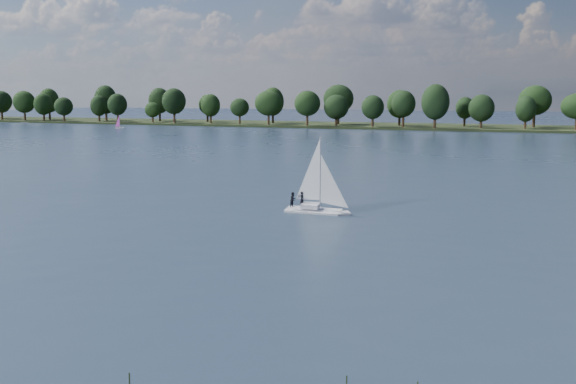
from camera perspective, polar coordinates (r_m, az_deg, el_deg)
The scene contains 6 objects.
ground at distance 130.91m, azimuth 13.86°, elevation 2.97°, with size 700.00×700.00×0.00m, color #233342.
far_shore at distance 242.25m, azimuth 16.94°, elevation 5.41°, with size 660.00×40.00×1.50m, color black.
sailboat at distance 68.28m, azimuth 2.32°, elevation 0.10°, with size 6.51×1.82×8.56m.
dinghy_pink at distance 242.30m, azimuth -14.74°, elevation 5.79°, with size 3.40×2.08×5.08m.
pontoon at distance 301.58m, azimuth -22.28°, elevation 5.73°, with size 4.00×2.00×0.50m, color #505355.
treeline at distance 237.81m, azimuth 16.66°, elevation 7.33°, with size 563.24×74.44×18.26m.
Camera 1 is at (14.63, -29.47, 12.71)m, focal length 40.00 mm.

